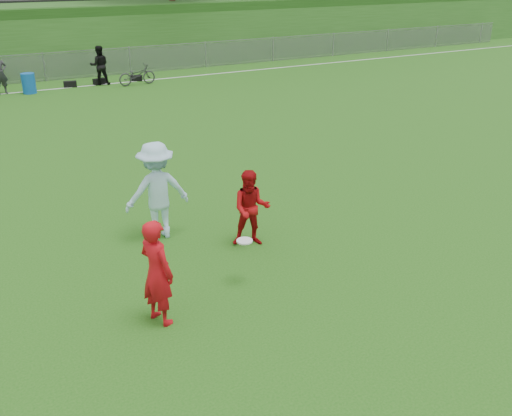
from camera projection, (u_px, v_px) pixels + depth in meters
ground at (243, 276)px, 10.03m from camera, size 120.00×120.00×0.00m
sideline_far at (54, 89)px, 24.58m from camera, size 60.00×0.10×0.01m
fence at (44, 67)px, 25.94m from camera, size 58.00×0.06×1.30m
berm at (11, 25)px, 34.49m from camera, size 120.00×18.00×3.00m
gear_bags at (72, 84)px, 24.96m from camera, size 7.47×0.47×0.26m
player_red_left at (157, 272)px, 8.47m from camera, size 0.61×0.73×1.70m
player_red_center at (251, 208)px, 10.88m from camera, size 0.91×0.83×1.51m
player_blue at (157, 191)px, 11.09m from camera, size 1.30×0.78×1.97m
frisbee at (245, 241)px, 9.52m from camera, size 0.28×0.28×0.03m
recycling_bin at (29, 83)px, 23.65m from camera, size 0.58×0.58×0.83m
bicycle at (137, 75)px, 25.25m from camera, size 1.73×0.73×0.88m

